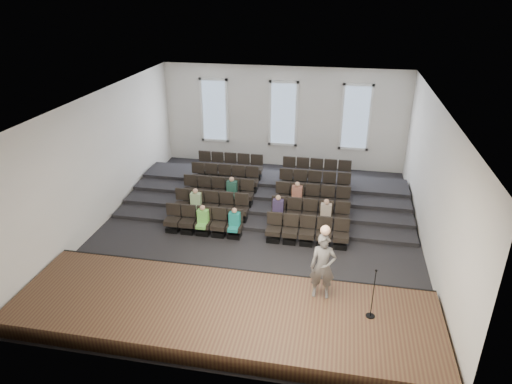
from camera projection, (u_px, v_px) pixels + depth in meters
ground at (257, 231)px, 17.31m from camera, size 14.00×14.00×0.00m
ceiling at (257, 100)px, 15.20m from camera, size 12.00×14.00×0.02m
wall_back at (283, 118)px, 22.51m from camera, size 12.00×0.04×5.00m
wall_front at (198, 288)px, 10.00m from camera, size 12.00×0.04×5.00m
wall_left at (101, 159)px, 17.28m from camera, size 0.04×14.00×5.00m
wall_right at (434, 183)px, 15.23m from camera, size 0.04×14.00×5.00m
stage at (223, 313)px, 12.66m from camera, size 11.80×3.60×0.50m
stage_lip at (237, 276)px, 14.23m from camera, size 11.80×0.06×0.52m
risers at (270, 192)px, 20.05m from camera, size 11.80×4.80×0.60m
seating_rows at (264, 198)px, 18.39m from camera, size 6.80×4.70×1.67m
windows at (283, 114)px, 22.37m from camera, size 8.44×0.10×3.24m
audience at (252, 206)px, 17.41m from camera, size 5.45×2.64×1.10m
speaker at (323, 267)px, 12.55m from camera, size 0.73×0.50×1.95m
mic_stand at (372, 303)px, 11.97m from camera, size 0.25×0.25×1.49m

